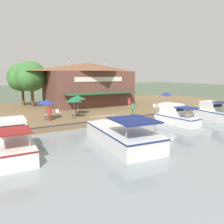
# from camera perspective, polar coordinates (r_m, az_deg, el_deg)

# --- Properties ---
(ground_plane) EXTENTS (220.00, 220.00, 0.00)m
(ground_plane) POSITION_cam_1_polar(r_m,az_deg,el_deg) (25.96, 3.11, -2.95)
(ground_plane) COLOR #4C5B47
(quay_deck) EXTENTS (22.00, 56.00, 0.60)m
(quay_deck) POSITION_cam_1_polar(r_m,az_deg,el_deg) (35.43, -6.78, 0.89)
(quay_deck) COLOR brown
(quay_deck) RESTS_ON ground
(quay_edge_fender) EXTENTS (0.20, 50.40, 0.10)m
(quay_edge_fender) POSITION_cam_1_polar(r_m,az_deg,el_deg) (25.91, 3.00, -1.51)
(quay_edge_fender) COLOR #2D2D33
(quay_edge_fender) RESTS_ON quay_deck
(waterfront_restaurant) EXTENTS (10.60, 14.30, 7.84)m
(waterfront_restaurant) POSITION_cam_1_polar(r_m,az_deg,el_deg) (38.01, -6.27, 7.42)
(waterfront_restaurant) COLOR brown
(waterfront_restaurant) RESTS_ON quay_deck
(patio_umbrella_near_quay_edge) EXTENTS (1.88, 1.88, 2.45)m
(patio_umbrella_near_quay_edge) POSITION_cam_1_polar(r_m,az_deg,el_deg) (35.12, 14.01, 4.65)
(patio_umbrella_near_quay_edge) COLOR #B7B7B7
(patio_umbrella_near_quay_edge) RESTS_ON quay_deck
(patio_umbrella_mid_patio_left) EXTENTS (2.14, 2.14, 2.51)m
(patio_umbrella_mid_patio_left) POSITION_cam_1_polar(r_m,az_deg,el_deg) (28.39, -9.02, 3.81)
(patio_umbrella_mid_patio_left) COLOR #B7B7B7
(patio_umbrella_mid_patio_left) RESTS_ON quay_deck
(patio_umbrella_far_corner) EXTENTS (2.14, 2.14, 2.31)m
(patio_umbrella_far_corner) POSITION_cam_1_polar(r_m,az_deg,el_deg) (25.68, -16.80, 2.56)
(patio_umbrella_far_corner) COLOR #B7B7B7
(patio_umbrella_far_corner) RESTS_ON quay_deck
(patio_umbrella_back_row) EXTENTS (1.87, 1.87, 2.48)m
(patio_umbrella_back_row) POSITION_cam_1_polar(r_m,az_deg,el_deg) (25.93, -9.96, 3.20)
(patio_umbrella_back_row) COLOR #B7B7B7
(patio_umbrella_back_row) RESTS_ON quay_deck
(cafe_chair_back_row_seat) EXTENTS (0.52, 0.52, 0.85)m
(cafe_chair_back_row_seat) POSITION_cam_1_polar(r_m,az_deg,el_deg) (33.31, 12.21, 1.53)
(cafe_chair_back_row_seat) COLOR white
(cafe_chair_back_row_seat) RESTS_ON quay_deck
(cafe_chair_far_corner_seat) EXTENTS (0.55, 0.55, 0.85)m
(cafe_chair_far_corner_seat) POSITION_cam_1_polar(r_m,az_deg,el_deg) (32.74, 11.15, 1.42)
(cafe_chair_far_corner_seat) COLOR white
(cafe_chair_far_corner_seat) RESTS_ON quay_deck
(cafe_chair_under_first_umbrella) EXTENTS (0.47, 0.47, 0.85)m
(cafe_chair_under_first_umbrella) POSITION_cam_1_polar(r_m,az_deg,el_deg) (28.01, -14.02, -0.05)
(cafe_chair_under_first_umbrella) COLOR white
(cafe_chair_under_first_umbrella) RESTS_ON quay_deck
(person_mid_patio) EXTENTS (0.49, 0.49, 1.72)m
(person_mid_patio) POSITION_cam_1_polar(r_m,az_deg,el_deg) (32.35, 4.53, 2.57)
(person_mid_patio) COLOR orange
(person_mid_patio) RESTS_ON quay_deck
(person_near_entrance) EXTENTS (0.49, 0.49, 1.73)m
(person_near_entrance) POSITION_cam_1_polar(r_m,az_deg,el_deg) (27.27, 5.45, 1.24)
(person_near_entrance) COLOR #337547
(person_near_entrance) RESTS_ON quay_deck
(person_at_quay_edge) EXTENTS (0.46, 0.46, 1.64)m
(person_at_quay_edge) POSITION_cam_1_polar(r_m,az_deg,el_deg) (25.04, -16.09, 0.00)
(person_at_quay_edge) COLOR #B23338
(person_at_quay_edge) RESTS_ON quay_deck
(motorboat_distant_upstream) EXTENTS (9.49, 4.15, 2.39)m
(motorboat_distant_upstream) POSITION_cam_1_polar(r_m,az_deg,el_deg) (18.63, 1.34, -5.49)
(motorboat_distant_upstream) COLOR silver
(motorboat_distant_upstream) RESTS_ON river_water
(motorboat_fourth_along) EXTENTS (6.12, 2.68, 2.37)m
(motorboat_fourth_along) POSITION_cam_1_polar(r_m,az_deg,el_deg) (30.76, 24.58, -0.11)
(motorboat_fourth_along) COLOR white
(motorboat_fourth_along) RESTS_ON river_water
(motorboat_nearest_quay) EXTENTS (5.99, 2.30, 2.31)m
(motorboat_nearest_quay) POSITION_cam_1_polar(r_m,az_deg,el_deg) (26.38, 15.69, -1.02)
(motorboat_nearest_quay) COLOR white
(motorboat_nearest_quay) RESTS_ON river_water
(motorboat_outer_channel) EXTENTS (7.01, 2.77, 2.48)m
(motorboat_outer_channel) POSITION_cam_1_polar(r_m,az_deg,el_deg) (17.34, -24.62, -7.04)
(motorboat_outer_channel) COLOR white
(motorboat_outer_channel) RESTS_ON river_water
(swan) EXTENTS (0.59, 0.60, 0.69)m
(swan) POSITION_cam_1_polar(r_m,az_deg,el_deg) (19.38, 14.88, -6.95)
(swan) COLOR white
(swan) RESTS_ON river_water
(tree_upstream_bank) EXTENTS (4.81, 4.58, 6.94)m
(tree_upstream_bank) POSITION_cam_1_polar(r_m,az_deg,el_deg) (39.13, -22.71, 8.13)
(tree_upstream_bank) COLOR brown
(tree_upstream_bank) RESTS_ON quay_deck
(tree_behind_restaurant) EXTENTS (4.99, 4.75, 7.22)m
(tree_behind_restaurant) POSITION_cam_1_polar(r_m,az_deg,el_deg) (37.15, -20.57, 8.50)
(tree_behind_restaurant) COLOR brown
(tree_behind_restaurant) RESTS_ON quay_deck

